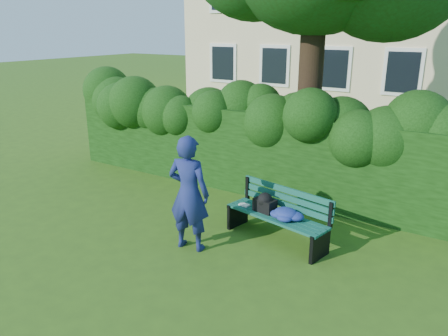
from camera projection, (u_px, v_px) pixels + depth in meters
The scene contains 4 objects.
ground at pixel (206, 226), 7.94m from camera, with size 80.00×80.00×0.00m, color #335517.
hedge at pixel (264, 151), 9.43m from camera, with size 10.00×1.00×1.80m.
park_bench at pixel (279, 213), 7.27m from camera, with size 1.89×0.91×0.89m.
man_reading at pixel (189, 194), 6.89m from camera, with size 0.69×0.45×1.89m, color navy.
Camera 1 is at (4.15, -5.93, 3.45)m, focal length 35.00 mm.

